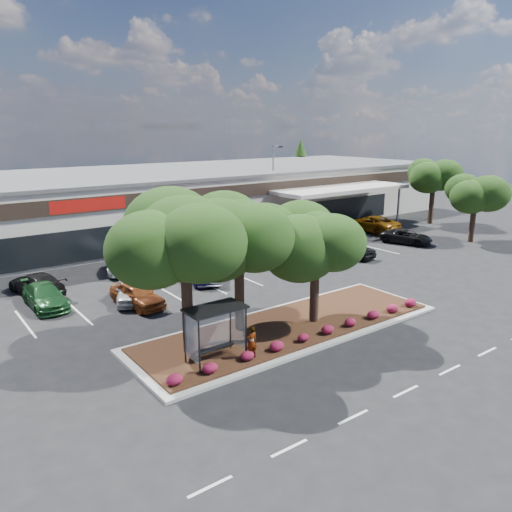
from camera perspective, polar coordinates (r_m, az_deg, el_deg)
ground at (r=26.48m, az=12.93°, el=-9.85°), size 160.00×160.00×0.00m
retail_store at (r=53.26m, az=-15.68°, el=5.80°), size 80.40×25.20×6.25m
landscape_island at (r=27.69m, az=3.86°, el=-8.10°), size 18.00×6.00×0.26m
lane_markings at (r=33.54m, az=-0.84°, el=-4.17°), size 33.12×20.06×0.01m
shrub_row at (r=26.11m, az=6.90°, el=-8.71°), size 17.00×0.80×0.50m
bus_shelter at (r=23.07m, az=-4.87°, el=-7.04°), size 2.75×1.55×2.59m
island_tree_west at (r=23.49m, az=-8.00°, el=-1.83°), size 7.20×7.20×7.89m
island_tree_mid at (r=25.90m, az=-1.94°, el=-0.80°), size 6.60×6.60×7.32m
island_tree_east at (r=27.33m, az=6.79°, el=-0.96°), size 5.80×5.80×6.50m
tree_east_near at (r=51.92m, az=23.65°, el=5.01°), size 5.60×5.60×6.51m
tree_east_far at (r=60.25m, az=19.54°, el=7.09°), size 6.40×6.40×7.62m
conifer_north_east at (r=79.62m, az=5.05°, el=9.99°), size 3.96×3.96×9.00m
person_waiting at (r=23.57m, az=-0.52°, el=-9.83°), size 0.60×0.42×1.57m
light_pole at (r=54.07m, az=2.04°, el=7.28°), size 1.43×0.50×8.94m
car_0 at (r=33.35m, az=-22.98°, el=-4.23°), size 2.00×4.81×1.39m
car_1 at (r=31.67m, az=-13.41°, el=-4.32°), size 2.38×4.58×1.49m
car_2 at (r=32.75m, az=-14.11°, el=-3.72°), size 3.35×4.77×1.51m
car_3 at (r=36.15m, az=-5.75°, el=-1.54°), size 3.51×5.10×1.59m
car_4 at (r=35.91m, az=-6.43°, el=-1.70°), size 2.78×4.84×1.55m
car_5 at (r=41.29m, az=3.54°, el=0.60°), size 3.00×5.22×1.67m
car_6 at (r=43.10m, az=5.72°, el=1.04°), size 3.88×5.58×1.50m
car_7 at (r=43.07m, az=10.50°, el=0.95°), size 2.81×5.11×1.65m
car_8 at (r=49.40m, az=16.80°, el=2.12°), size 3.62×5.24×1.33m
car_9 at (r=35.94m, az=-23.78°, el=-2.94°), size 3.06×5.38×1.47m
car_10 at (r=39.22m, az=-15.37°, el=-0.90°), size 3.30×5.01×1.35m
car_11 at (r=41.84m, az=-10.40°, el=0.33°), size 2.78×4.29×1.33m
car_12 at (r=43.17m, az=-7.19°, el=1.09°), size 3.02×5.19×1.62m
car_13 at (r=43.02m, az=-1.84°, el=1.16°), size 3.17×5.89×1.62m
car_14 at (r=44.81m, az=-2.22°, el=1.54°), size 1.93×4.31×1.37m
car_15 at (r=49.45m, az=4.90°, el=2.91°), size 3.86×6.40×1.66m
car_16 at (r=49.14m, az=6.25°, el=2.61°), size 3.61×5.28×1.34m
car_17 at (r=54.20m, az=13.04°, el=3.65°), size 2.89×6.22×1.72m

